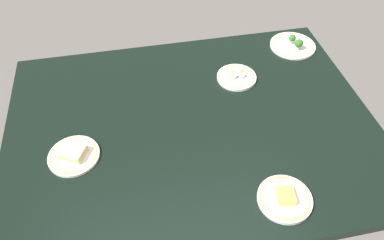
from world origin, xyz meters
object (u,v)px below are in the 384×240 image
Objects in this scene: plate_broccoli at (293,45)px; plate_eggs at (237,77)px; plate_sandwich at (73,155)px; plate_cheese at (285,198)px.

plate_broccoli is 1.25× the size of plate_eggs.
plate_eggs is at bearing 27.22° from plate_broccoli.
plate_sandwich is at bearing 24.62° from plate_broccoli.
plate_broccoli reaches higher than plate_eggs.
plate_sandwich is (69.88, -32.82, 0.10)cm from plate_cheese.
plate_broccoli reaches higher than plate_cheese.
plate_sandwich is 1.07× the size of plate_eggs.
plate_eggs is at bearing -156.67° from plate_sandwich.
plate_eggs is (-71.56, -30.87, -0.10)cm from plate_sandwich.
plate_eggs is (34.23, 17.60, -0.07)cm from plate_broccoli.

